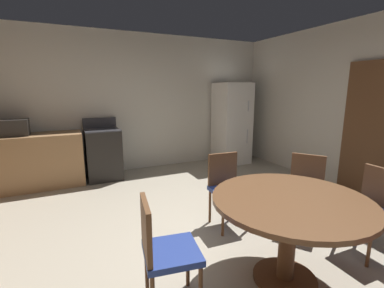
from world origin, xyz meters
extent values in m
plane|color=#A89E89|center=(0.00, 0.00, 0.00)|extent=(14.00, 14.00, 0.00)
cube|color=beige|center=(0.00, 3.18, 1.35)|extent=(6.14, 0.12, 2.70)
cube|color=beige|center=(2.97, 0.34, 1.35)|extent=(0.12, 5.68, 2.70)
cube|color=#9E754C|center=(-1.88, 2.78, 0.45)|extent=(1.77, 0.60, 0.90)
cube|color=black|center=(-0.65, 2.78, 0.45)|extent=(0.60, 0.60, 0.90)
cube|color=#38383D|center=(-0.65, 2.78, 0.91)|extent=(0.60, 0.60, 0.02)
cube|color=#38383D|center=(-0.65, 3.06, 1.01)|extent=(0.60, 0.04, 0.18)
cube|color=white|center=(2.10, 2.73, 0.88)|extent=(0.68, 0.66, 1.76)
cylinder|color=#B2B2B7|center=(2.28, 2.39, 1.28)|extent=(0.02, 0.02, 0.22)
cylinder|color=#B2B2B7|center=(2.28, 2.39, 0.63)|extent=(0.02, 0.02, 0.30)
cube|color=#2D2B28|center=(-1.98, 2.78, 1.03)|extent=(0.44, 0.32, 0.26)
cube|color=brown|center=(2.87, 0.20, 1.02)|extent=(0.05, 0.84, 2.04)
cylinder|color=brown|center=(0.40, -0.71, 0.01)|extent=(0.54, 0.54, 0.03)
cylinder|color=brown|center=(0.40, -0.71, 0.36)|extent=(0.14, 0.14, 0.72)
cylinder|color=brown|center=(0.40, -0.71, 0.74)|extent=(1.28, 1.28, 0.04)
cylinder|color=brown|center=(1.22, -0.91, 0.21)|extent=(0.03, 0.03, 0.43)
cylinder|color=brown|center=(1.24, -0.57, 0.21)|extent=(0.03, 0.03, 0.43)
cylinder|color=brown|center=(1.57, -0.59, 0.21)|extent=(0.03, 0.03, 0.43)
cube|color=navy|center=(1.40, -0.75, 0.45)|extent=(0.41, 0.41, 0.05)
cube|color=brown|center=(1.58, -0.76, 0.66)|extent=(0.05, 0.38, 0.42)
cylinder|color=brown|center=(-0.39, -0.42, 0.21)|extent=(0.03, 0.03, 0.43)
cylinder|color=brown|center=(-0.73, -0.36, 0.21)|extent=(0.03, 0.03, 0.43)
cube|color=navy|center=(-0.59, -0.56, 0.45)|extent=(0.46, 0.46, 0.05)
cube|color=brown|center=(-0.77, -0.53, 0.66)|extent=(0.09, 0.38, 0.42)
cylinder|color=brown|center=(1.18, -0.37, 0.21)|extent=(0.03, 0.03, 0.43)
cylinder|color=brown|center=(0.98, -0.10, 0.21)|extent=(0.03, 0.03, 0.43)
cylinder|color=brown|center=(1.45, -0.18, 0.21)|extent=(0.03, 0.03, 0.43)
cylinder|color=brown|center=(1.26, 0.10, 0.21)|extent=(0.03, 0.03, 0.43)
cube|color=navy|center=(1.22, -0.14, 0.45)|extent=(0.56, 0.56, 0.05)
cube|color=brown|center=(1.36, -0.03, 0.66)|extent=(0.25, 0.33, 0.42)
cylinder|color=brown|center=(0.62, 0.10, 0.21)|extent=(0.03, 0.03, 0.43)
cylinder|color=brown|center=(0.28, 0.13, 0.21)|extent=(0.03, 0.03, 0.43)
cylinder|color=brown|center=(0.65, 0.44, 0.21)|extent=(0.03, 0.03, 0.43)
cylinder|color=brown|center=(0.31, 0.46, 0.21)|extent=(0.03, 0.03, 0.43)
cube|color=navy|center=(0.47, 0.28, 0.45)|extent=(0.43, 0.43, 0.05)
cube|color=brown|center=(0.48, 0.46, 0.66)|extent=(0.38, 0.06, 0.42)
camera|label=1|loc=(-1.21, -2.22, 1.64)|focal=25.02mm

